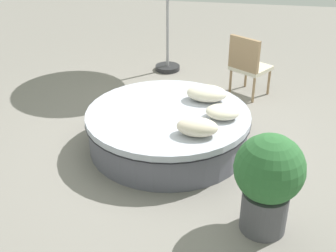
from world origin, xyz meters
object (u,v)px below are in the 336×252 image
throw_pillow_1 (222,112)px  planter (268,179)px  throw_pillow_0 (197,127)px  throw_pillow_2 (207,93)px  patio_chair (248,63)px  round_bed (168,129)px

throw_pillow_1 → planter: size_ratio=0.39×
throw_pillow_0 → throw_pillow_2: 0.92m
throw_pillow_1 → throw_pillow_0: bearing=61.3°
throw_pillow_2 → planter: 1.93m
throw_pillow_0 → throw_pillow_2: same height
patio_chair → planter: (-0.21, 3.08, 0.03)m
throw_pillow_0 → throw_pillow_1: (-0.25, -0.46, -0.02)m
planter → throw_pillow_2: bearing=-67.8°
round_bed → planter: (-1.17, 1.36, 0.33)m
throw_pillow_1 → planter: (-0.50, 1.33, 0.02)m
round_bed → patio_chair: patio_chair is taller
round_bed → throw_pillow_2: bearing=-136.1°
throw_pillow_0 → patio_chair: size_ratio=0.48×
throw_pillow_0 → planter: 1.14m
throw_pillow_1 → planter: bearing=110.5°
throw_pillow_2 → planter: size_ratio=0.51×
planter → throw_pillow_0: bearing=-49.0°
throw_pillow_2 → throw_pillow_1: bearing=116.9°
round_bed → throw_pillow_1: 0.74m
throw_pillow_1 → patio_chair: 1.78m
throw_pillow_0 → patio_chair: bearing=-103.6°
throw_pillow_1 → patio_chair: patio_chair is taller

